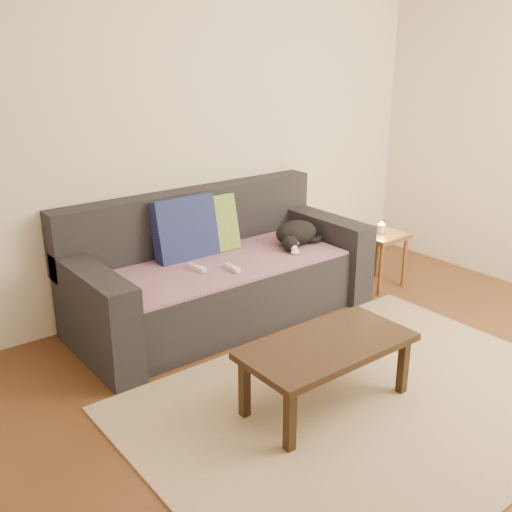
{
  "coord_description": "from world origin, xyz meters",
  "views": [
    {
      "loc": [
        -2.2,
        -1.69,
        1.86
      ],
      "look_at": [
        0.05,
        1.2,
        0.55
      ],
      "focal_mm": 42.0,
      "sensor_mm": 36.0,
      "label": 1
    }
  ],
  "objects_px": {
    "cat": "(296,234)",
    "wii_remote_b": "(233,268)",
    "side_table": "(380,242)",
    "sofa": "(218,276)",
    "wii_remote_a": "(197,268)",
    "coffee_table": "(328,351)"
  },
  "relations": [
    {
      "from": "coffee_table",
      "to": "sofa",
      "type": "bearing_deg",
      "value": 81.85
    },
    {
      "from": "side_table",
      "to": "cat",
      "type": "bearing_deg",
      "value": 164.18
    },
    {
      "from": "cat",
      "to": "wii_remote_b",
      "type": "xyz_separation_m",
      "value": [
        -0.68,
        -0.14,
        -0.07
      ]
    },
    {
      "from": "cat",
      "to": "side_table",
      "type": "xyz_separation_m",
      "value": [
        0.72,
        -0.2,
        -0.16
      ]
    },
    {
      "from": "cat",
      "to": "side_table",
      "type": "distance_m",
      "value": 0.76
    },
    {
      "from": "wii_remote_b",
      "to": "side_table",
      "type": "xyz_separation_m",
      "value": [
        1.4,
        -0.06,
        -0.09
      ]
    },
    {
      "from": "side_table",
      "to": "coffee_table",
      "type": "height_order",
      "value": "side_table"
    },
    {
      "from": "cat",
      "to": "wii_remote_b",
      "type": "relative_size",
      "value": 2.7
    },
    {
      "from": "wii_remote_b",
      "to": "side_table",
      "type": "height_order",
      "value": "wii_remote_b"
    },
    {
      "from": "wii_remote_a",
      "to": "coffee_table",
      "type": "distance_m",
      "value": 1.19
    },
    {
      "from": "wii_remote_a",
      "to": "wii_remote_b",
      "type": "height_order",
      "value": "same"
    },
    {
      "from": "coffee_table",
      "to": "wii_remote_a",
      "type": "bearing_deg",
      "value": 92.6
    },
    {
      "from": "cat",
      "to": "coffee_table",
      "type": "distance_m",
      "value": 1.44
    },
    {
      "from": "wii_remote_a",
      "to": "side_table",
      "type": "bearing_deg",
      "value": -107.04
    },
    {
      "from": "sofa",
      "to": "coffee_table",
      "type": "bearing_deg",
      "value": -98.15
    },
    {
      "from": "sofa",
      "to": "wii_remote_b",
      "type": "distance_m",
      "value": 0.3
    },
    {
      "from": "sofa",
      "to": "side_table",
      "type": "relative_size",
      "value": 4.72
    },
    {
      "from": "sofa",
      "to": "wii_remote_b",
      "type": "height_order",
      "value": "sofa"
    },
    {
      "from": "sofa",
      "to": "wii_remote_a",
      "type": "bearing_deg",
      "value": -156.37
    },
    {
      "from": "sofa",
      "to": "side_table",
      "type": "xyz_separation_m",
      "value": [
        1.34,
        -0.32,
        0.06
      ]
    },
    {
      "from": "wii_remote_a",
      "to": "wii_remote_b",
      "type": "bearing_deg",
      "value": -138.71
    },
    {
      "from": "sofa",
      "to": "wii_remote_b",
      "type": "bearing_deg",
      "value": -102.17
    }
  ]
}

